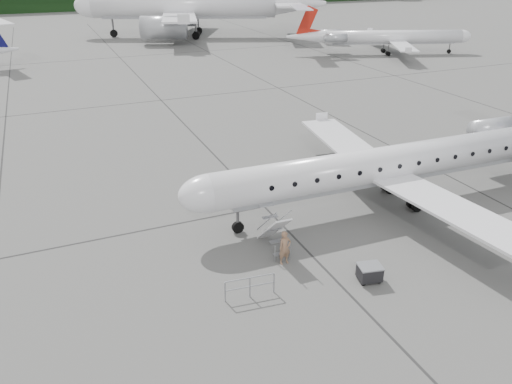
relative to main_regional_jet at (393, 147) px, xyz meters
name	(u,v)px	position (x,y,z in m)	size (l,w,h in m)	color
ground	(398,241)	(-2.12, -3.85, -3.60)	(320.00, 320.00, 0.00)	#5F5F5C
main_regional_jet	(393,147)	(0.00, 0.00, 0.00)	(28.07, 20.21, 7.20)	silver
airstair	(274,230)	(-8.40, -2.03, -2.47)	(0.85, 2.39, 2.26)	silver
passenger	(285,248)	(-8.44, -3.37, -2.74)	(0.63, 0.41, 1.72)	#835F47
safety_railing	(250,287)	(-10.98, -5.15, -3.10)	(2.20, 0.08, 1.00)	gray
baggage_cart	(370,273)	(-5.54, -6.19, -3.16)	(1.01, 0.82, 0.87)	black
bg_regional_right	(394,30)	(31.06, 40.72, -0.18)	(26.09, 18.78, 6.84)	silver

